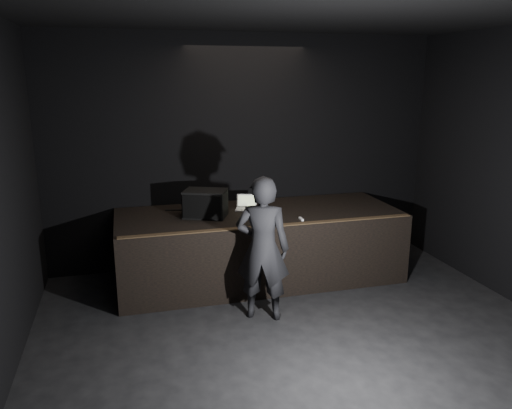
{
  "coord_description": "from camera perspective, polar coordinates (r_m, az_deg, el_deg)",
  "views": [
    {
      "loc": [
        -1.83,
        -3.87,
        2.88
      ],
      "look_at": [
        -0.16,
        2.3,
        1.23
      ],
      "focal_mm": 35.0,
      "sensor_mm": 36.0,
      "label": 1
    }
  ],
  "objects": [
    {
      "name": "person",
      "position": [
        5.97,
        0.76,
        -5.05
      ],
      "size": [
        0.76,
        0.64,
        1.77
      ],
      "primitive_type": "imported",
      "rotation": [
        0.0,
        0.0,
        2.75
      ],
      "color": "black",
      "rests_on": "ground"
    },
    {
      "name": "room_walls",
      "position": [
        4.37,
        9.98,
        2.95
      ],
      "size": [
        6.1,
        7.1,
        3.52
      ],
      "color": "black",
      "rests_on": "ground"
    },
    {
      "name": "ground",
      "position": [
        5.16,
        8.94,
        -19.63
      ],
      "size": [
        7.0,
        7.0,
        0.0
      ],
      "primitive_type": "plane",
      "color": "black",
      "rests_on": "ground"
    },
    {
      "name": "laptop",
      "position": [
        7.26,
        -1.13,
        -0.09
      ],
      "size": [
        0.36,
        0.34,
        0.2
      ],
      "rotation": [
        0.0,
        0.0,
        -0.35
      ],
      "color": "silver",
      "rests_on": "stage_riser"
    },
    {
      "name": "wii_remote",
      "position": [
        6.74,
        5.18,
        -1.65
      ],
      "size": [
        0.04,
        0.14,
        0.03
      ],
      "primitive_type": "cube",
      "rotation": [
        0.0,
        0.0,
        -0.04
      ],
      "color": "white",
      "rests_on": "stage_riser"
    },
    {
      "name": "cable",
      "position": [
        7.24,
        -6.92,
        -0.59
      ],
      "size": [
        0.86,
        0.19,
        0.02
      ],
      "primitive_type": "cylinder",
      "rotation": [
        0.0,
        1.57,
        -0.19
      ],
      "color": "black",
      "rests_on": "stage_riser"
    },
    {
      "name": "beer_can",
      "position": [
        6.74,
        0.15,
        -1.03
      ],
      "size": [
        0.06,
        0.06,
        0.15
      ],
      "color": "silver",
      "rests_on": "stage_riser"
    },
    {
      "name": "stage_riser",
      "position": [
        7.25,
        0.35,
        -4.66
      ],
      "size": [
        4.0,
        1.5,
        1.0
      ],
      "primitive_type": "cube",
      "color": "black",
      "rests_on": "ground"
    },
    {
      "name": "plastic_cup",
      "position": [
        7.4,
        -0.2,
        0.2
      ],
      "size": [
        0.09,
        0.09,
        0.11
      ],
      "primitive_type": "cylinder",
      "color": "white",
      "rests_on": "stage_riser"
    },
    {
      "name": "stage_monitor",
      "position": [
        6.85,
        -5.82,
        0.11
      ],
      "size": [
        0.67,
        0.59,
        0.37
      ],
      "rotation": [
        0.0,
        0.0,
        -0.41
      ],
      "color": "black",
      "rests_on": "stage_riser"
    },
    {
      "name": "riser_lip",
      "position": [
        6.45,
        2.04,
        -2.41
      ],
      "size": [
        3.92,
        0.1,
        0.01
      ],
      "primitive_type": "cube",
      "color": "brown",
      "rests_on": "stage_riser"
    }
  ]
}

